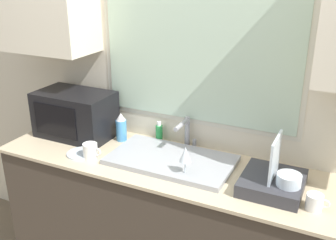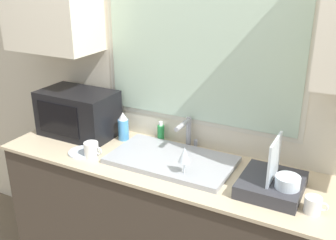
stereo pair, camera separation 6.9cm
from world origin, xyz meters
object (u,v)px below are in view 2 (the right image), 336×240
object	(u,v)px
microwave	(78,113)
wine_glass	(184,156)
faucet	(187,131)
spray_bottle	(123,127)
soap_bottle	(161,133)
mug_near_sink	(92,150)
dish_rack	(273,183)

from	to	relation	value
microwave	wine_glass	distance (m)	0.91
faucet	spray_bottle	bearing A→B (deg)	-171.60
spray_bottle	soap_bottle	world-z (taller)	spray_bottle
wine_glass	soap_bottle	bearing A→B (deg)	133.69
mug_near_sink	wine_glass	size ratio (longest dim) A/B	0.65
soap_bottle	mug_near_sink	size ratio (longest dim) A/B	1.17
spray_bottle	dish_rack	bearing A→B (deg)	-10.10
microwave	mug_near_sink	size ratio (longest dim) A/B	4.17
wine_glass	dish_rack	bearing A→B (deg)	10.60
mug_near_sink	soap_bottle	bearing A→B (deg)	55.76
soap_bottle	wine_glass	size ratio (longest dim) A/B	0.76
microwave	mug_near_sink	bearing A→B (deg)	-39.48
spray_bottle	soap_bottle	bearing A→B (deg)	19.79
faucet	microwave	bearing A→B (deg)	-170.41
microwave	wine_glass	xyz separation A→B (m)	(0.88, -0.20, -0.02)
faucet	mug_near_sink	world-z (taller)	faucet
mug_near_sink	faucet	bearing A→B (deg)	38.40
microwave	spray_bottle	distance (m)	0.33
soap_bottle	dish_rack	bearing A→B (deg)	-18.60
dish_rack	wine_glass	xyz separation A→B (m)	(-0.45, -0.09, 0.08)
microwave	wine_glass	bearing A→B (deg)	-13.08
faucet	dish_rack	xyz separation A→B (m)	(0.59, -0.25, -0.07)
faucet	spray_bottle	size ratio (longest dim) A/B	1.06
dish_rack	soap_bottle	bearing A→B (deg)	161.40
faucet	spray_bottle	xyz separation A→B (m)	(-0.43, -0.06, -0.03)
dish_rack	mug_near_sink	bearing A→B (deg)	-173.67
spray_bottle	wine_glass	bearing A→B (deg)	-25.22
spray_bottle	mug_near_sink	bearing A→B (deg)	-95.32
microwave	mug_near_sink	xyz separation A→B (m)	(0.29, -0.24, -0.10)
soap_bottle	wine_glass	world-z (taller)	wine_glass
microwave	dish_rack	distance (m)	1.35
faucet	soap_bottle	distance (m)	0.21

